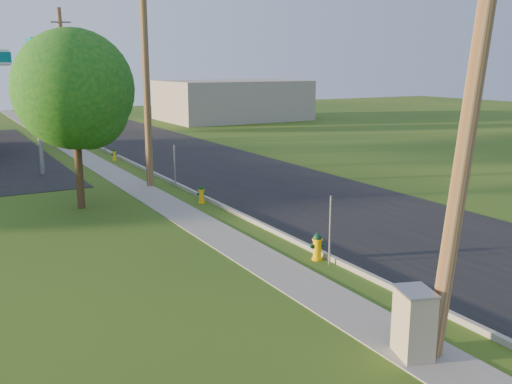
# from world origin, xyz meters

# --- Properties ---
(ground_plane) EXTENTS (140.00, 140.00, 0.00)m
(ground_plane) POSITION_xyz_m (0.00, 0.00, 0.00)
(ground_plane) COLOR #264916
(ground_plane) RESTS_ON ground
(road) EXTENTS (8.00, 120.00, 0.02)m
(road) POSITION_xyz_m (4.50, 10.00, 0.01)
(road) COLOR black
(road) RESTS_ON ground
(curb) EXTENTS (0.15, 120.00, 0.15)m
(curb) POSITION_xyz_m (0.50, 10.00, 0.07)
(curb) COLOR gray
(curb) RESTS_ON ground
(sidewalk) EXTENTS (1.50, 120.00, 0.03)m
(sidewalk) POSITION_xyz_m (-1.25, 10.00, 0.01)
(sidewalk) COLOR gray
(sidewalk) RESTS_ON ground
(utility_pole_near) EXTENTS (1.40, 0.32, 9.48)m
(utility_pole_near) POSITION_xyz_m (-0.60, -1.00, 4.80)
(utility_pole_near) COLOR brown
(utility_pole_near) RESTS_ON ground
(utility_pole_mid) EXTENTS (1.40, 0.32, 9.80)m
(utility_pole_mid) POSITION_xyz_m (-0.60, 17.00, 4.95)
(utility_pole_mid) COLOR brown
(utility_pole_mid) RESTS_ON ground
(utility_pole_far) EXTENTS (1.40, 0.32, 9.50)m
(utility_pole_far) POSITION_xyz_m (-0.60, 35.00, 4.80)
(utility_pole_far) COLOR brown
(utility_pole_far) RESTS_ON ground
(sign_post_near) EXTENTS (0.05, 0.04, 2.00)m
(sign_post_near) POSITION_xyz_m (0.25, 4.20, 1.00)
(sign_post_near) COLOR gray
(sign_post_near) RESTS_ON ground
(sign_post_mid) EXTENTS (0.05, 0.04, 2.00)m
(sign_post_mid) POSITION_xyz_m (0.25, 16.00, 1.00)
(sign_post_mid) COLOR gray
(sign_post_mid) RESTS_ON ground
(sign_post_far) EXTENTS (0.05, 0.04, 2.00)m
(sign_post_far) POSITION_xyz_m (0.25, 28.20, 1.00)
(sign_post_far) COLOR gray
(sign_post_far) RESTS_ON ground
(price_pylon) EXTENTS (0.34, 2.04, 6.85)m
(price_pylon) POSITION_xyz_m (-4.50, 22.50, 5.43)
(price_pylon) COLOR gray
(price_pylon) RESTS_ON ground
(distant_building) EXTENTS (14.00, 10.00, 4.00)m
(distant_building) POSITION_xyz_m (18.00, 45.00, 2.00)
(distant_building) COLOR gray
(distant_building) RESTS_ON ground
(tree_verge) EXTENTS (4.57, 4.57, 6.93)m
(tree_verge) POSITION_xyz_m (-4.27, 14.27, 4.46)
(tree_verge) COLOR #3B2A17
(tree_verge) RESTS_ON ground
(hydrant_near) EXTENTS (0.43, 0.38, 0.83)m
(hydrant_near) POSITION_xyz_m (0.18, 4.71, 0.40)
(hydrant_near) COLOR #FBB801
(hydrant_near) RESTS_ON ground
(hydrant_mid) EXTENTS (0.38, 0.34, 0.75)m
(hydrant_mid) POSITION_xyz_m (0.12, 12.76, 0.37)
(hydrant_mid) COLOR #E7B20C
(hydrant_mid) RESTS_ON ground
(hydrant_far) EXTENTS (0.37, 0.33, 0.72)m
(hydrant_far) POSITION_xyz_m (-0.01, 25.13, 0.35)
(hydrant_far) COLOR yellow
(hydrant_far) RESTS_ON ground
(utility_cabinet) EXTENTS (0.83, 0.96, 1.38)m
(utility_cabinet) POSITION_xyz_m (-1.50, -0.83, 0.69)
(utility_cabinet) COLOR tan
(utility_cabinet) RESTS_ON ground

